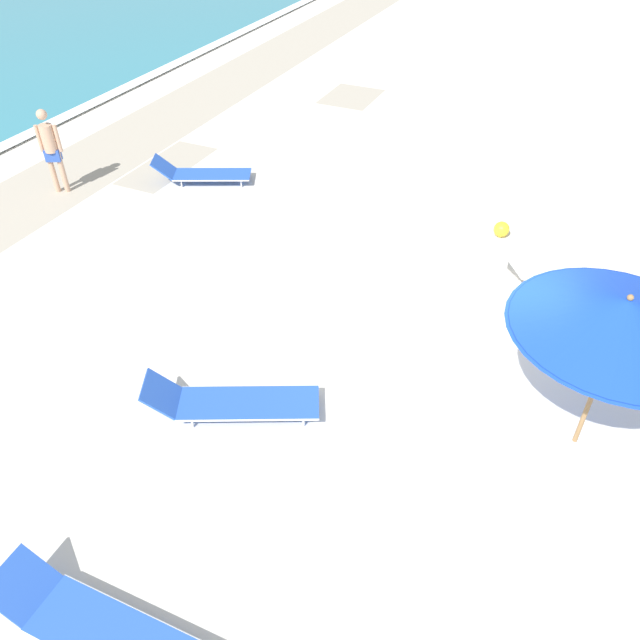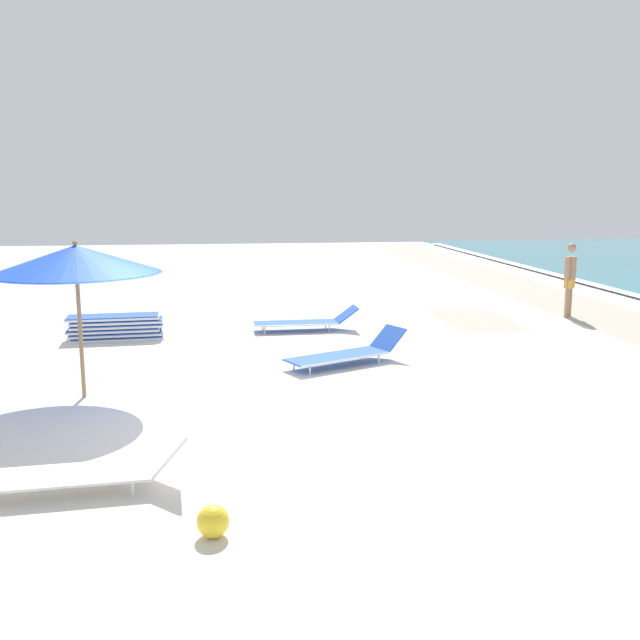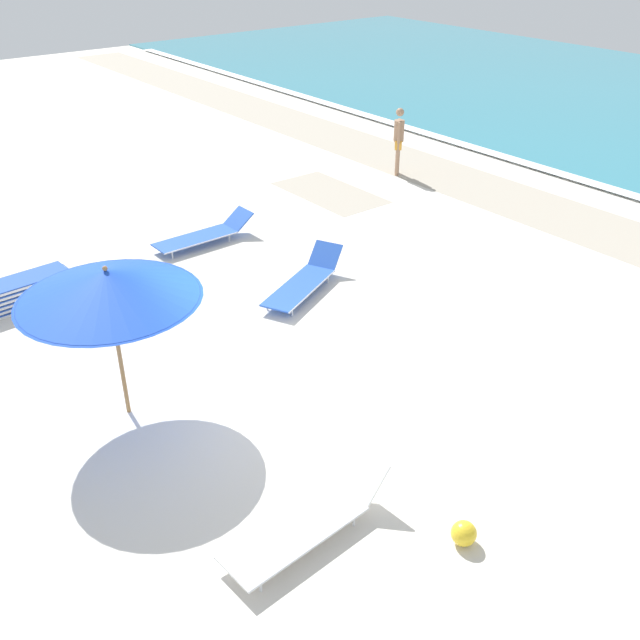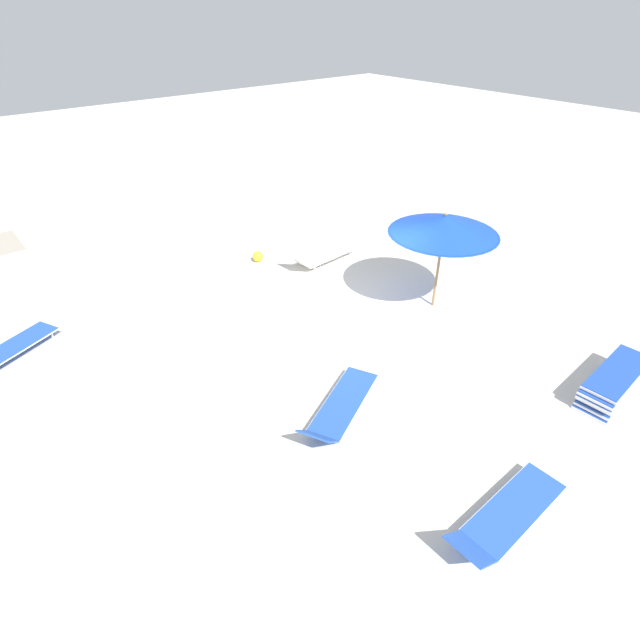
% 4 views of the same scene
% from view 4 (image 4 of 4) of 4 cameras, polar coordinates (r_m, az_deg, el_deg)
% --- Properties ---
extents(ground_plane, '(60.00, 60.00, 0.16)m').
position_cam_4_polar(ground_plane, '(11.65, 2.75, 0.33)').
color(ground_plane, silver).
extents(beach_umbrella, '(2.43, 2.43, 2.31)m').
position_cam_4_polar(beach_umbrella, '(11.34, 14.01, 10.49)').
color(beach_umbrella, '#9E7547').
rests_on(beach_umbrella, ground_plane).
extents(lounger_stack, '(0.72, 1.95, 0.49)m').
position_cam_4_polar(lounger_stack, '(10.72, 30.54, -6.15)').
color(lounger_stack, blue).
rests_on(lounger_stack, ground_plane).
extents(sun_lounger_under_umbrella, '(1.52, 2.30, 0.56)m').
position_cam_4_polar(sun_lounger_under_umbrella, '(8.80, 2.25, -9.99)').
color(sun_lounger_under_umbrella, blue).
rests_on(sun_lounger_under_umbrella, ground_plane).
extents(sun_lounger_beside_umbrella, '(0.66, 2.24, 0.51)m').
position_cam_4_polar(sun_lounger_beside_umbrella, '(7.82, 20.52, -20.23)').
color(sun_lounger_beside_umbrella, blue).
rests_on(sun_lounger_beside_umbrella, ground_plane).
extents(sun_lounger_near_water_left, '(1.42, 2.13, 0.55)m').
position_cam_4_polar(sun_lounger_near_water_left, '(11.94, -32.28, -2.86)').
color(sun_lounger_near_water_left, blue).
rests_on(sun_lounger_near_water_left, ground_plane).
extents(sun_lounger_near_water_right, '(0.75, 2.18, 0.60)m').
position_cam_4_polar(sun_lounger_near_water_right, '(13.80, 0.11, 7.36)').
color(sun_lounger_near_water_right, white).
rests_on(sun_lounger_near_water_right, ground_plane).
extents(beach_ball, '(0.29, 0.29, 0.29)m').
position_cam_4_polar(beach_ball, '(14.03, -7.11, 7.22)').
color(beach_ball, yellow).
rests_on(beach_ball, ground_plane).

